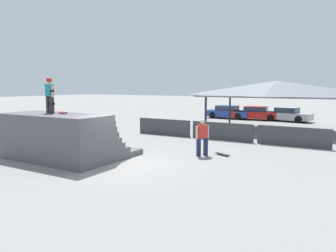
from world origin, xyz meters
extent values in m
plane|color=gray|center=(0.00, 0.00, 0.00)|extent=(160.00, 160.00, 0.00)
cube|color=#565459|center=(-2.87, 0.17, 0.13)|extent=(5.07, 4.03, 0.25)
cube|color=#565459|center=(-2.87, -0.32, 0.38)|extent=(5.07, 3.05, 0.25)
cube|color=#565459|center=(-2.87, -0.50, 0.63)|extent=(5.07, 2.70, 0.25)
cube|color=#565459|center=(-2.87, -0.62, 0.88)|extent=(5.07, 2.46, 0.25)
cube|color=#565459|center=(-2.87, -0.70, 1.13)|extent=(5.07, 2.28, 0.25)
cube|color=#565459|center=(-2.87, -0.76, 1.38)|extent=(5.07, 2.16, 0.25)
cube|color=#565459|center=(-2.87, -0.81, 1.64)|extent=(5.07, 2.08, 0.25)
cube|color=#565459|center=(-2.87, -0.83, 1.89)|extent=(5.07, 2.03, 0.25)
cylinder|color=silver|center=(-2.87, 0.17, 1.98)|extent=(4.97, 0.07, 0.07)
cube|color=#2D2D33|center=(-3.16, -0.66, 2.39)|extent=(0.17, 0.17, 0.75)
cube|color=black|center=(-3.16, -0.64, 2.43)|extent=(0.20, 0.16, 0.11)
cube|color=#2D2D33|center=(-3.48, -0.60, 2.39)|extent=(0.17, 0.17, 0.75)
cube|color=black|center=(-3.48, -0.57, 2.43)|extent=(0.20, 0.16, 0.11)
cube|color=teal|center=(-3.32, -0.63, 3.03)|extent=(0.44, 0.28, 0.53)
cylinder|color=beige|center=(-3.07, -0.68, 2.99)|extent=(0.12, 0.12, 0.53)
cylinder|color=black|center=(-3.07, -0.68, 3.00)|extent=(0.18, 0.18, 0.08)
cylinder|color=beige|center=(-3.57, -0.58, 2.99)|extent=(0.12, 0.12, 0.53)
cylinder|color=black|center=(-3.57, -0.58, 3.00)|extent=(0.18, 0.18, 0.08)
sphere|color=beige|center=(-3.32, -0.63, 3.43)|extent=(0.21, 0.21, 0.21)
sphere|color=#B21919|center=(-3.32, -0.63, 3.46)|extent=(0.23, 0.23, 0.23)
cylinder|color=blue|center=(-2.50, -0.50, 2.04)|extent=(0.06, 0.05, 0.05)
cylinder|color=blue|center=(-2.56, -0.63, 2.04)|extent=(0.06, 0.05, 0.05)
cylinder|color=blue|center=(-2.93, -0.32, 2.04)|extent=(0.06, 0.05, 0.05)
cylinder|color=blue|center=(-2.99, -0.44, 2.04)|extent=(0.06, 0.05, 0.05)
cube|color=#B22323|center=(-2.74, -0.47, 2.07)|extent=(0.77, 0.48, 0.02)
cube|color=#B22323|center=(-2.43, -0.61, 2.09)|extent=(0.16, 0.22, 0.02)
cube|color=#1E2347|center=(2.15, 3.06, 0.42)|extent=(0.22, 0.22, 0.84)
cube|color=#1E2347|center=(2.37, 3.36, 0.42)|extent=(0.22, 0.22, 0.84)
cube|color=red|center=(2.26, 3.21, 1.14)|extent=(0.45, 0.50, 0.60)
cylinder|color=beige|center=(2.09, 2.98, 1.09)|extent=(0.16, 0.16, 0.60)
cylinder|color=beige|center=(2.43, 3.44, 1.09)|extent=(0.16, 0.16, 0.60)
sphere|color=beige|center=(2.26, 3.21, 1.59)|extent=(0.23, 0.23, 0.23)
cylinder|color=silver|center=(3.28, 3.74, 0.03)|extent=(0.06, 0.05, 0.05)
cylinder|color=silver|center=(3.22, 3.62, 0.03)|extent=(0.06, 0.05, 0.05)
cylinder|color=silver|center=(2.82, 3.97, 0.03)|extent=(0.06, 0.05, 0.05)
cylinder|color=silver|center=(2.76, 3.84, 0.03)|extent=(0.06, 0.05, 0.05)
cube|color=black|center=(3.02, 3.79, 0.06)|extent=(0.84, 0.54, 0.02)
cube|color=black|center=(3.37, 3.63, 0.08)|extent=(0.18, 0.22, 0.02)
cube|color=#3D3D42|center=(-2.61, 7.83, 0.53)|extent=(3.79, 0.12, 1.05)
cube|color=#3D3D42|center=(1.42, 7.83, 0.53)|extent=(3.79, 0.12, 1.05)
cube|color=#3D3D42|center=(5.45, 7.83, 0.53)|extent=(3.79, 0.12, 1.05)
cylinder|color=#2D2D33|center=(-1.10, 11.09, 1.22)|extent=(0.16, 0.16, 2.43)
cylinder|color=#2D2D33|center=(-1.10, 16.07, 1.22)|extent=(0.16, 0.16, 2.43)
cube|color=slate|center=(3.28, 13.58, 2.48)|extent=(10.30, 5.86, 0.10)
pyramid|color=slate|center=(3.28, 13.58, 3.05)|extent=(10.10, 5.74, 1.04)
cube|color=navy|center=(-2.81, 20.37, 0.48)|extent=(4.39, 1.83, 0.62)
cube|color=#283342|center=(-2.93, 20.38, 1.02)|extent=(2.05, 1.49, 0.46)
cube|color=navy|center=(-2.93, 20.38, 1.25)|extent=(1.96, 1.45, 0.04)
cylinder|color=black|center=(-1.47, 21.09, 0.32)|extent=(0.65, 0.22, 0.64)
cylinder|color=black|center=(-1.52, 19.56, 0.32)|extent=(0.65, 0.22, 0.64)
cylinder|color=black|center=(-4.11, 21.19, 0.32)|extent=(0.65, 0.22, 0.64)
cylinder|color=black|center=(-4.16, 19.66, 0.32)|extent=(0.65, 0.22, 0.64)
cube|color=red|center=(-0.01, 20.52, 0.48)|extent=(4.59, 2.11, 0.62)
cube|color=#283342|center=(-0.12, 20.50, 1.02)|extent=(2.19, 1.62, 0.46)
cube|color=red|center=(-0.12, 20.50, 1.25)|extent=(2.09, 1.57, 0.04)
cylinder|color=black|center=(1.27, 21.41, 0.32)|extent=(0.66, 0.26, 0.64)
cylinder|color=black|center=(1.42, 19.88, 0.32)|extent=(0.66, 0.26, 0.64)
cylinder|color=black|center=(-1.43, 21.15, 0.32)|extent=(0.66, 0.26, 0.64)
cylinder|color=black|center=(-1.29, 19.62, 0.32)|extent=(0.66, 0.26, 0.64)
cube|color=#A8AAAF|center=(2.80, 20.54, 0.48)|extent=(4.25, 2.33, 0.62)
cube|color=#283342|center=(2.69, 20.56, 1.02)|extent=(2.08, 1.70, 0.46)
cube|color=#A8AAAF|center=(2.69, 20.56, 1.25)|extent=(1.99, 1.65, 0.04)
cylinder|color=black|center=(4.14, 21.06, 0.32)|extent=(0.67, 0.31, 0.64)
cylinder|color=black|center=(3.87, 19.59, 0.32)|extent=(0.67, 0.31, 0.64)
cylinder|color=black|center=(1.72, 21.49, 0.32)|extent=(0.67, 0.31, 0.64)
cylinder|color=black|center=(1.46, 20.02, 0.32)|extent=(0.67, 0.31, 0.64)
camera|label=1|loc=(8.46, -10.36, 3.23)|focal=35.00mm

